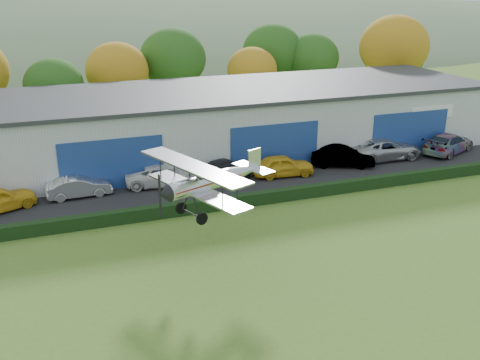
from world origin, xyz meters
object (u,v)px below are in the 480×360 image
object	(u,v)px
car_3	(226,169)
car_5	(342,156)
car_2	(162,175)
biplane	(209,180)
hangar	(247,118)
car_4	(283,166)
car_6	(385,149)
car_1	(79,187)
car_7	(448,143)

from	to	relation	value
car_3	car_5	bearing A→B (deg)	-113.45
car_2	biplane	bearing A→B (deg)	-170.79
car_3	hangar	bearing A→B (deg)	-52.89
hangar	car_3	size ratio (longest dim) A/B	8.05
car_4	car_5	bearing A→B (deg)	-79.42
car_6	biplane	world-z (taller)	biplane
car_6	biplane	distance (m)	21.27
car_6	hangar	bearing A→B (deg)	55.54
car_1	car_6	world-z (taller)	car_6
car_3	car_4	size ratio (longest dim) A/B	1.11
car_1	car_3	xyz separation A→B (m)	(10.29, -0.04, 0.04)
car_2	car_6	size ratio (longest dim) A/B	0.86
car_3	car_5	world-z (taller)	car_5
car_5	car_7	distance (m)	10.08
car_1	car_6	distance (m)	23.76
car_3	car_4	world-z (taller)	car_4
car_4	car_1	bearing A→B (deg)	92.69
car_1	car_4	bearing A→B (deg)	-95.95
car_3	car_6	distance (m)	13.47
car_7	biplane	distance (m)	26.32
car_4	car_6	size ratio (longest dim) A/B	0.76
hangar	biplane	world-z (taller)	hangar
car_3	car_7	bearing A→B (deg)	-112.13
car_7	car_4	bearing A→B (deg)	67.80
hangar	car_5	size ratio (longest dim) A/B	8.45
car_2	biplane	size ratio (longest dim) A/B	0.70
car_1	car_3	distance (m)	10.29
car_2	car_3	bearing A→B (deg)	-86.11
car_4	biplane	distance (m)	13.64
car_2	car_7	size ratio (longest dim) A/B	0.91
car_4	car_7	distance (m)	15.29
biplane	car_2	bearing A→B (deg)	69.19
hangar	car_6	world-z (taller)	hangar
car_2	car_4	bearing A→B (deg)	-88.79
biplane	car_6	bearing A→B (deg)	9.69
hangar	car_4	distance (m)	7.66
car_1	car_3	world-z (taller)	car_3
hangar	car_2	distance (m)	10.94
car_1	car_5	bearing A→B (deg)	-93.86
biplane	car_1	bearing A→B (deg)	96.61
car_7	biplane	xyz separation A→B (m)	(-23.84, -10.62, 3.40)
hangar	car_1	xyz separation A→B (m)	(-14.35, -6.66, -1.91)
car_1	biplane	xyz separation A→B (m)	(5.85, -10.82, 3.52)
car_1	car_2	bearing A→B (deg)	-89.77
hangar	car_3	bearing A→B (deg)	-121.20
car_1	car_2	world-z (taller)	car_2
car_2	car_7	world-z (taller)	car_7
hangar	car_1	bearing A→B (deg)	-155.10
car_4	biplane	xyz separation A→B (m)	(-8.56, -10.05, 3.44)
car_3	car_6	world-z (taller)	car_6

